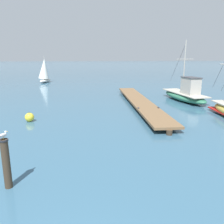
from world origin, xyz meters
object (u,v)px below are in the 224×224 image
at_px(mooring_piling, 6,163).
at_px(perched_seagull, 3,135).
at_px(mooring_buoy, 29,117).
at_px(fishing_boat_1, 185,94).
at_px(distant_sailboat, 44,71).

relative_size(mooring_piling, perched_seagull, 5.33).
bearing_deg(mooring_piling, mooring_buoy, 96.41).
xyz_separation_m(fishing_boat_1, mooring_buoy, (-14.12, -5.65, -0.40)).
bearing_deg(distant_sailboat, perched_seagull, -84.41).
distance_m(fishing_boat_1, distant_sailboat, 25.35).
relative_size(mooring_piling, mooring_buoy, 2.56).
bearing_deg(perched_seagull, mooring_piling, 54.06).
bearing_deg(fishing_boat_1, mooring_buoy, -158.18).
height_order(mooring_piling, distant_sailboat, distant_sailboat).
bearing_deg(fishing_boat_1, mooring_piling, -132.82).
relative_size(fishing_boat_1, mooring_piling, 4.02).
height_order(fishing_boat_1, mooring_piling, fishing_boat_1).
height_order(mooring_buoy, distant_sailboat, distant_sailboat).
bearing_deg(mooring_buoy, fishing_boat_1, 21.82).
distance_m(mooring_piling, perched_seagull, 1.00).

